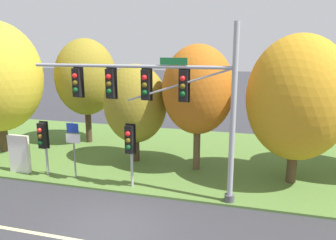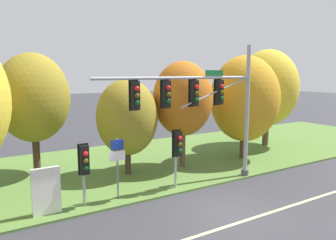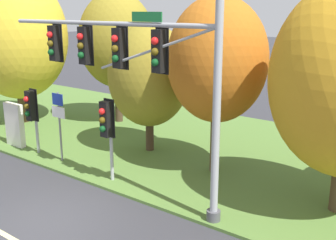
# 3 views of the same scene
# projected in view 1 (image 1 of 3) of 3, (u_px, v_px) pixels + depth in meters

# --- Properties ---
(ground_plane) EXTENTS (160.00, 160.00, 0.00)m
(ground_plane) POSITION_uv_depth(u_px,v_px,m) (111.00, 225.00, 11.77)
(ground_plane) COLOR #333338
(grass_verge) EXTENTS (48.00, 11.50, 0.10)m
(grass_verge) POSITION_uv_depth(u_px,v_px,m) (170.00, 153.00, 19.52)
(grass_verge) COLOR #517533
(grass_verge) RESTS_ON ground
(traffic_signal_mast) EXTENTS (8.83, 0.49, 7.08)m
(traffic_signal_mast) POSITION_uv_depth(u_px,v_px,m) (160.00, 94.00, 13.18)
(traffic_signal_mast) COLOR #9EA0A5
(traffic_signal_mast) RESTS_ON grass_verge
(pedestrian_signal_near_kerb) EXTENTS (0.46, 0.55, 2.92)m
(pedestrian_signal_near_kerb) POSITION_uv_depth(u_px,v_px,m) (130.00, 143.00, 14.19)
(pedestrian_signal_near_kerb) COLOR #9EA0A5
(pedestrian_signal_near_kerb) RESTS_ON grass_verge
(pedestrian_signal_further_along) EXTENTS (0.46, 0.55, 2.72)m
(pedestrian_signal_further_along) POSITION_uv_depth(u_px,v_px,m) (43.00, 138.00, 15.57)
(pedestrian_signal_further_along) COLOR #9EA0A5
(pedestrian_signal_further_along) RESTS_ON grass_verge
(route_sign_post) EXTENTS (0.73, 0.08, 2.75)m
(route_sign_post) POSITION_uv_depth(u_px,v_px,m) (74.00, 142.00, 15.34)
(route_sign_post) COLOR slate
(route_sign_post) RESTS_ON grass_verge
(tree_left_of_mast) EXTENTS (3.89, 3.89, 6.71)m
(tree_left_of_mast) POSITION_uv_depth(u_px,v_px,m) (86.00, 77.00, 20.86)
(tree_left_of_mast) COLOR #423021
(tree_left_of_mast) RESTS_ON grass_verge
(tree_behind_signpost) EXTENTS (3.38, 3.38, 5.31)m
(tree_behind_signpost) POSITION_uv_depth(u_px,v_px,m) (135.00, 104.00, 17.49)
(tree_behind_signpost) COLOR #423021
(tree_behind_signpost) RESTS_ON grass_verge
(tree_mid_verge) EXTENTS (3.53, 3.53, 6.32)m
(tree_mid_verge) POSITION_uv_depth(u_px,v_px,m) (198.00, 90.00, 16.04)
(tree_mid_verge) COLOR brown
(tree_mid_verge) RESTS_ON grass_verge
(tree_tall_centre) EXTENTS (4.48, 4.48, 6.75)m
(tree_tall_centre) POSITION_uv_depth(u_px,v_px,m) (298.00, 98.00, 14.45)
(tree_tall_centre) COLOR #4C3823
(tree_tall_centre) RESTS_ON grass_verge
(info_kiosk) EXTENTS (1.10, 0.24, 1.90)m
(info_kiosk) POSITION_uv_depth(u_px,v_px,m) (19.00, 154.00, 16.31)
(info_kiosk) COLOR silver
(info_kiosk) RESTS_ON grass_verge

